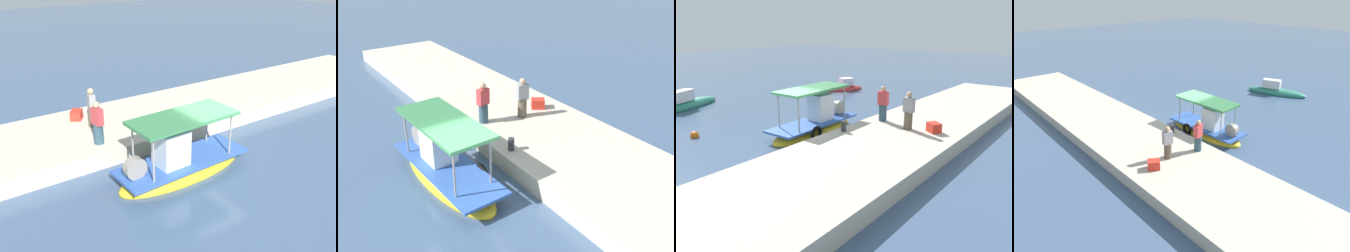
# 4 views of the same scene
# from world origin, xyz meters

# --- Properties ---
(ground_plane) EXTENTS (120.00, 120.00, 0.00)m
(ground_plane) POSITION_xyz_m (0.00, 0.00, 0.00)
(ground_plane) COLOR #405776
(dock_quay) EXTENTS (36.00, 5.09, 0.68)m
(dock_quay) POSITION_xyz_m (0.00, -4.42, 0.34)
(dock_quay) COLOR beige
(dock_quay) RESTS_ON ground_plane
(main_fishing_boat) EXTENTS (5.53, 2.01, 2.70)m
(main_fishing_boat) POSITION_xyz_m (1.55, 0.06, 0.44)
(main_fishing_boat) COLOR gold
(main_fishing_boat) RESTS_ON ground_plane
(fisherman_near_bollard) EXTENTS (0.47, 0.55, 1.79)m
(fisherman_near_bollard) POSITION_xyz_m (3.56, -2.78, 1.49)
(fisherman_near_bollard) COLOR #2D4959
(fisherman_near_bollard) RESTS_ON dock_quay
(fisherman_by_crate) EXTENTS (0.45, 0.54, 1.78)m
(fisherman_by_crate) POSITION_xyz_m (3.08, -4.48, 1.48)
(fisherman_by_crate) COLOR brown
(fisherman_by_crate) RESTS_ON dock_quay
(mooring_bollard) EXTENTS (0.24, 0.24, 0.49)m
(mooring_bollard) POSITION_xyz_m (0.92, -2.34, 0.92)
(mooring_bollard) COLOR #2D2D33
(mooring_bollard) RESTS_ON dock_quay
(cargo_crate) EXTENTS (0.73, 0.76, 0.44)m
(cargo_crate) POSITION_xyz_m (3.40, -5.63, 0.90)
(cargo_crate) COLOR red
(cargo_crate) RESTS_ON dock_quay
(marker_buoy) EXTENTS (0.43, 0.43, 0.43)m
(marker_buoy) POSITION_xyz_m (-2.85, 4.19, 0.09)
(marker_buoy) COLOR orange
(marker_buoy) RESTS_ON ground_plane
(moored_boat_near) EXTENTS (3.97, 3.17, 1.27)m
(moored_boat_near) POSITION_xyz_m (11.83, 6.49, 0.17)
(moored_boat_near) COLOR red
(moored_boat_near) RESTS_ON ground_plane
(moored_boat_mid) EXTENTS (5.19, 2.88, 1.52)m
(moored_boat_mid) POSITION_xyz_m (0.11, 10.56, 0.25)
(moored_boat_mid) COLOR #2E856B
(moored_boat_mid) RESTS_ON ground_plane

